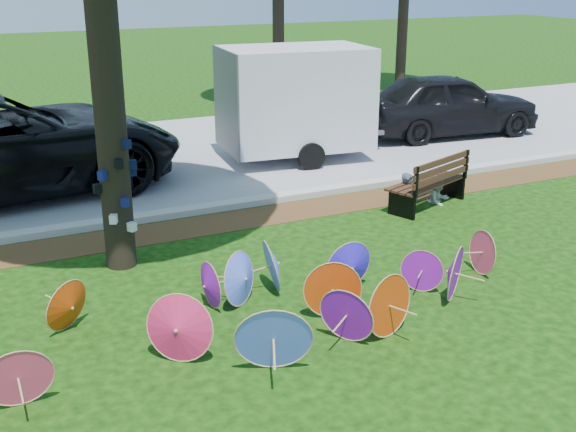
{
  "coord_description": "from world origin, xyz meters",
  "views": [
    {
      "loc": [
        -3.67,
        -6.62,
        4.24
      ],
      "look_at": [
        0.5,
        2.0,
        0.9
      ],
      "focal_mm": 45.0,
      "sensor_mm": 36.0,
      "label": 1
    }
  ],
  "objects_px": {
    "park_bench": "(426,181)",
    "person_left": "(409,174)",
    "parasol_pile": "(294,297)",
    "dark_pickup": "(447,104)",
    "cargo_trailer": "(295,97)",
    "person_right": "(440,177)"
  },
  "relations": [
    {
      "from": "park_bench",
      "to": "person_left",
      "type": "relative_size",
      "value": 1.44
    },
    {
      "from": "park_bench",
      "to": "person_left",
      "type": "xyz_separation_m",
      "value": [
        -0.35,
        0.05,
        0.16
      ]
    },
    {
      "from": "parasol_pile",
      "to": "dark_pickup",
      "type": "xyz_separation_m",
      "value": [
        8.28,
        7.75,
        0.45
      ]
    },
    {
      "from": "dark_pickup",
      "to": "cargo_trailer",
      "type": "height_order",
      "value": "cargo_trailer"
    },
    {
      "from": "park_bench",
      "to": "person_right",
      "type": "xyz_separation_m",
      "value": [
        0.35,
        0.05,
        0.03
      ]
    },
    {
      "from": "dark_pickup",
      "to": "cargo_trailer",
      "type": "xyz_separation_m",
      "value": [
        -4.64,
        -0.46,
        0.6
      ]
    },
    {
      "from": "parasol_pile",
      "to": "park_bench",
      "type": "distance_m",
      "value": 5.3
    },
    {
      "from": "person_left",
      "to": "park_bench",
      "type": "bearing_deg",
      "value": -20.07
    },
    {
      "from": "parasol_pile",
      "to": "dark_pickup",
      "type": "bearing_deg",
      "value": 43.12
    },
    {
      "from": "person_left",
      "to": "person_right",
      "type": "relative_size",
      "value": 1.26
    },
    {
      "from": "person_right",
      "to": "parasol_pile",
      "type": "bearing_deg",
      "value": -154.82
    },
    {
      "from": "parasol_pile",
      "to": "person_left",
      "type": "bearing_deg",
      "value": 39.1
    },
    {
      "from": "parasol_pile",
      "to": "dark_pickup",
      "type": "relative_size",
      "value": 1.44
    },
    {
      "from": "person_right",
      "to": "cargo_trailer",
      "type": "bearing_deg",
      "value": 93.99
    },
    {
      "from": "park_bench",
      "to": "dark_pickup",
      "type": "bearing_deg",
      "value": 28.74
    },
    {
      "from": "parasol_pile",
      "to": "cargo_trailer",
      "type": "xyz_separation_m",
      "value": [
        3.64,
        7.3,
        1.04
      ]
    },
    {
      "from": "person_left",
      "to": "dark_pickup",
      "type": "bearing_deg",
      "value": 34.39
    },
    {
      "from": "parasol_pile",
      "to": "cargo_trailer",
      "type": "height_order",
      "value": "cargo_trailer"
    },
    {
      "from": "cargo_trailer",
      "to": "park_bench",
      "type": "height_order",
      "value": "cargo_trailer"
    },
    {
      "from": "park_bench",
      "to": "person_left",
      "type": "height_order",
      "value": "person_left"
    },
    {
      "from": "parasol_pile",
      "to": "park_bench",
      "type": "xyz_separation_m",
      "value": [
        4.27,
        3.13,
        0.1
      ]
    },
    {
      "from": "person_right",
      "to": "person_left",
      "type": "bearing_deg",
      "value": 170.59
    }
  ]
}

